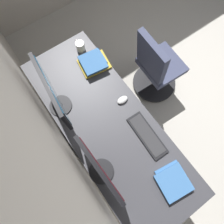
% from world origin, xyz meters
% --- Properties ---
extents(floor_plane, '(5.31, 5.31, 0.00)m').
position_xyz_m(floor_plane, '(0.00, 0.00, 0.00)').
color(floor_plane, '#B2ADA3').
extents(wall_back, '(5.03, 0.10, 2.60)m').
position_xyz_m(wall_back, '(0.00, 2.05, 1.30)').
color(wall_back, beige).
rests_on(wall_back, ground).
extents(desk, '(1.91, 0.72, 0.73)m').
position_xyz_m(desk, '(0.09, 1.62, 0.66)').
color(desk, '#38383D').
rests_on(desk, ground).
extents(drawer_pedestal, '(0.40, 0.51, 0.69)m').
position_xyz_m(drawer_pedestal, '(0.16, 1.65, 0.35)').
color(drawer_pedestal, '#38383D').
rests_on(drawer_pedestal, ground).
extents(monitor_primary, '(0.52, 0.20, 0.40)m').
position_xyz_m(monitor_primary, '(-0.21, 1.88, 0.96)').
color(monitor_primary, black).
rests_on(monitor_primary, desk).
extents(monitor_secondary, '(0.56, 0.20, 0.45)m').
position_xyz_m(monitor_secondary, '(0.46, 1.86, 0.99)').
color(monitor_secondary, black).
rests_on(monitor_secondary, desk).
extents(keyboard_main, '(0.43, 0.16, 0.02)m').
position_xyz_m(keyboard_main, '(-0.20, 1.41, 0.74)').
color(keyboard_main, black).
rests_on(keyboard_main, desk).
extents(mouse_main, '(0.06, 0.10, 0.03)m').
position_xyz_m(mouse_main, '(0.18, 1.39, 0.75)').
color(mouse_main, silver).
rests_on(mouse_main, desk).
extents(book_stack_near, '(0.26, 0.30, 0.08)m').
position_xyz_m(book_stack_near, '(0.64, 1.39, 0.77)').
color(book_stack_near, gold).
rests_on(book_stack_near, desk).
extents(book_stack_far, '(0.28, 0.27, 0.05)m').
position_xyz_m(book_stack_far, '(-0.60, 1.47, 0.75)').
color(book_stack_far, '#38669E').
rests_on(book_stack_far, desk).
extents(coffee_mug, '(0.12, 0.08, 0.09)m').
position_xyz_m(coffee_mug, '(0.87, 1.40, 0.78)').
color(coffee_mug, silver).
rests_on(coffee_mug, desk).
extents(office_chair, '(0.56, 0.56, 0.97)m').
position_xyz_m(office_chair, '(0.36, 0.77, 0.46)').
color(office_chair, '#383D56').
rests_on(office_chair, ground).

